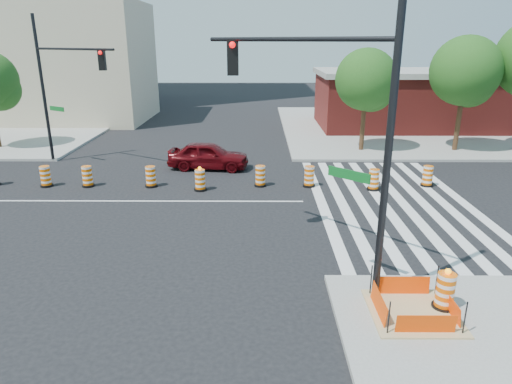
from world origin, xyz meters
TOP-DOWN VIEW (x-y plane):
  - ground at (0.00, 0.00)m, footprint 120.00×120.00m
  - sidewalk_ne at (18.00, 18.00)m, footprint 22.00×22.00m
  - crosswalk_east at (10.95, 0.00)m, footprint 6.75×13.50m
  - lane_centerline at (0.00, 0.00)m, footprint 14.00×0.12m
  - excavation_pit at (9.00, -9.00)m, footprint 2.20×2.20m
  - brick_storefront at (18.00, 18.00)m, footprint 16.50×8.50m
  - beige_midrise at (-12.00, 22.00)m, footprint 14.00×10.00m
  - red_coupe at (2.21, 5.47)m, footprint 4.60×2.22m
  - signal_pole_se at (6.91, -6.88)m, footprint 4.90×4.59m
  - signal_pole_nw at (-5.79, 6.18)m, footprint 5.31×3.28m
  - pit_drum at (9.86, -8.77)m, footprint 0.59×0.59m
  - tree_north_c at (11.65, 9.64)m, footprint 3.79×3.79m
  - tree_north_d at (17.66, 9.61)m, footprint 4.23×4.23m
  - median_drum_2 at (-5.44, 2.14)m, footprint 0.60×0.60m
  - median_drum_3 at (-3.39, 2.15)m, footprint 0.60×0.60m
  - median_drum_4 at (-0.27, 2.13)m, footprint 0.60×0.60m
  - median_drum_5 at (2.22, 1.56)m, footprint 0.60×0.60m
  - median_drum_6 at (5.09, 2.27)m, footprint 0.60×0.60m
  - median_drum_7 at (7.49, 2.21)m, footprint 0.60×0.60m
  - median_drum_8 at (10.52, 1.67)m, footprint 0.60×0.60m
  - median_drum_9 at (13.31, 2.30)m, footprint 0.60×0.60m

SIDE VIEW (x-z plane):
  - ground at x=0.00m, z-range 0.00..0.00m
  - lane_centerline at x=0.00m, z-range 0.00..0.01m
  - crosswalk_east at x=10.95m, z-range 0.00..0.01m
  - sidewalk_ne at x=18.00m, z-range 0.00..0.15m
  - excavation_pit at x=9.00m, z-range -0.23..0.67m
  - median_drum_2 at x=-5.44m, z-range -0.03..0.99m
  - median_drum_3 at x=-3.39m, z-range -0.03..0.99m
  - median_drum_4 at x=-0.27m, z-range -0.03..0.99m
  - median_drum_6 at x=5.09m, z-range -0.03..0.99m
  - median_drum_7 at x=7.49m, z-range -0.03..0.99m
  - median_drum_8 at x=10.52m, z-range -0.03..0.99m
  - median_drum_9 at x=13.31m, z-range -0.03..0.99m
  - median_drum_5 at x=2.22m, z-range -0.10..1.08m
  - pit_drum at x=9.86m, z-range 0.05..1.22m
  - red_coupe at x=2.21m, z-range 0.00..1.51m
  - brick_storefront at x=18.00m, z-range 0.02..4.62m
  - tree_north_c at x=11.65m, z-range 1.10..7.55m
  - tree_north_d at x=17.66m, z-range 1.23..8.42m
  - signal_pole_nw at x=-5.79m, z-range 0.91..9.00m
  - beige_midrise at x=-12.00m, z-range 0.00..10.00m
  - signal_pole_se at x=6.91m, z-range 0.97..9.65m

